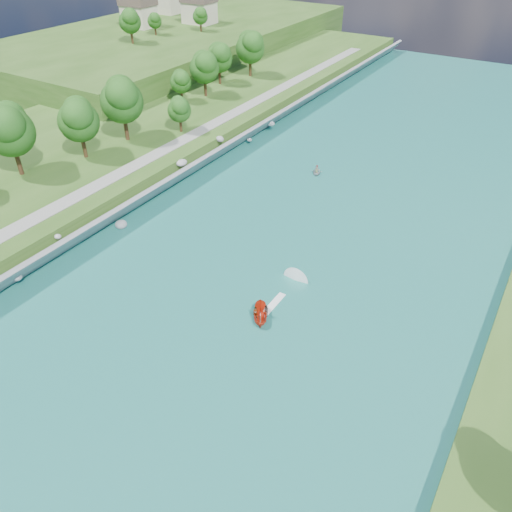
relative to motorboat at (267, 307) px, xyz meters
The scene contains 11 objects.
ground 7.43m from the motorboat, 121.45° to the right, with size 260.00×260.00×0.00m, color #2D5119.
river_water 14.25m from the motorboat, 105.71° to the left, with size 55.00×240.00×0.10m, color #185E57.
berm_west 55.58m from the motorboat, 165.73° to the left, with size 45.00×240.00×3.50m, color #2D5119.
ridge_west 123.85m from the motorboat, 134.23° to the left, with size 60.00×120.00×9.00m, color #2D5119.
riprap_bank 32.55m from the motorboat, 155.96° to the left, with size 4.19×236.00×4.12m.
riverside_path 38.95m from the motorboat, 159.35° to the left, with size 3.00×200.00×0.10m, color gray.
ridge_houses 132.27m from the motorboat, 134.64° to the left, with size 29.50×29.50×8.40m.
trees_west 47.02m from the motorboat, behind, with size 17.72×152.38×14.00m.
trees_ridge 113.14m from the motorboat, 135.74° to the left, with size 13.74×38.49×10.34m.
motorboat is the anchor object (origin of this frame).
raft 38.52m from the motorboat, 107.41° to the left, with size 2.73×3.20×1.62m.
Camera 1 is at (26.52, -32.62, 40.58)m, focal length 35.00 mm.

